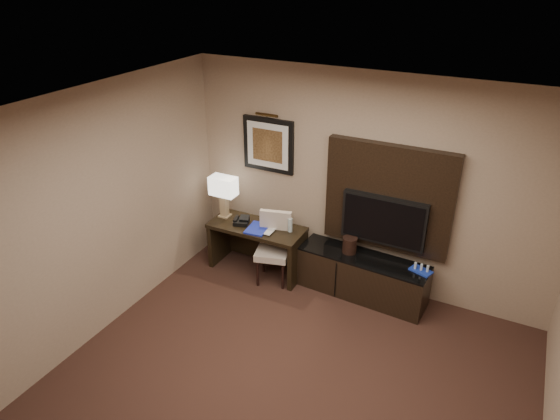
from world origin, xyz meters
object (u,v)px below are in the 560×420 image
Objects in this scene: credenza at (362,276)px; table_lamp at (224,197)px; tv at (384,220)px; desk at (257,248)px; desk_phone at (241,221)px; ice_bucket at (350,245)px; desk_chair at (273,252)px; minibar_tray at (421,268)px; water_bottle at (290,225)px.

table_lamp is (-1.94, -0.05, 0.68)m from credenza.
credenza is 0.78m from tv.
table_lamp is at bearing 174.46° from desk.
ice_bucket is (1.43, 0.17, -0.07)m from desk_phone.
desk_chair is 1.83m from minibar_tray.
tv is 0.69m from minibar_tray.
table_lamp is 2.31× the size of minibar_tray.
tv reaches higher than table_lamp.
table_lamp reaches higher than ice_bucket.
tv is 1.74× the size of table_lamp.
tv is at bearing 5.31° from table_lamp.
desk is 0.43m from desk_phone.
water_bottle is 0.79m from ice_bucket.
water_bottle is at bearing -7.57° from desk_phone.
desk is 1.27m from ice_bucket.
table_lamp is at bearing -177.04° from ice_bucket.
credenza is (1.42, 0.10, -0.06)m from desk.
ice_bucket is at bearing 178.10° from minibar_tray.
ice_bucket is (1.22, 0.13, 0.31)m from desk.
minibar_tray is at bearing 2.09° from desk.
desk_chair is 4.26× the size of ice_bucket.
desk_chair is at bearing -165.61° from credenza.
minibar_tray is (0.68, 0.01, 0.32)m from credenza.
water_bottle is at bearing 8.26° from desk.
credenza is 2.05m from table_lamp.
water_bottle is at bearing -175.06° from credenza.
desk_chair is (0.30, -0.12, 0.09)m from desk.
tv reaches higher than ice_bucket.
desk_chair reaches higher than desk_phone.
water_bottle is at bearing -171.60° from tv.
desk_chair reaches higher than ice_bucket.
credenza is at bearing -4.09° from desk_chair.
ice_bucket reaches higher than minibar_tray.
desk reaches higher than minibar_tray.
table_lamp is 0.98m from water_bottle.
desk_chair is at bearing -26.40° from desk_phone.
desk_chair is at bearing -172.89° from minibar_tray.
ice_bucket is (-0.36, -0.10, -0.37)m from tv.
water_bottle reaches higher than desk_phone.
desk_phone is (-0.50, 0.08, 0.29)m from desk_chair.
credenza is 1.15m from desk_chair.
desk is 1.74m from tv.
water_bottle reaches higher than ice_bucket.
tv is at bearing 44.52° from credenza.
table_lamp is 0.40m from desk_phone.
desk is at bearing -6.21° from desk_phone.
ice_bucket is at bearing 2.96° from table_lamp.
ice_bucket is at bearing 4.60° from water_bottle.
tv reaches higher than desk_chair.
table_lamp reaches higher than minibar_tray.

